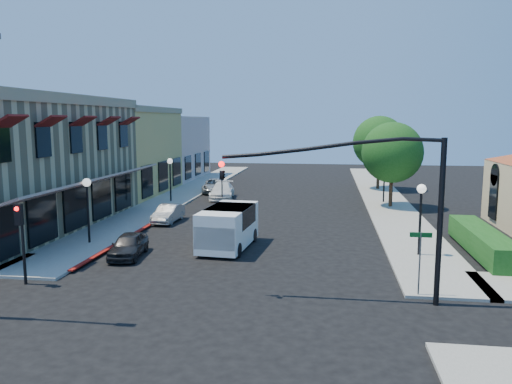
# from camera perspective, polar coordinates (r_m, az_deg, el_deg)

# --- Properties ---
(ground) EXTENTS (120.00, 120.00, 0.00)m
(ground) POSITION_cam_1_polar(r_m,az_deg,el_deg) (18.17, -5.35, -13.09)
(ground) COLOR black
(ground) RESTS_ON ground
(sidewalk_left) EXTENTS (3.50, 50.00, 0.12)m
(sidewalk_left) POSITION_cam_1_polar(r_m,az_deg,el_deg) (45.76, -8.08, -0.09)
(sidewalk_left) COLOR gray
(sidewalk_left) RESTS_ON ground
(sidewalk_right) EXTENTS (3.50, 50.00, 0.12)m
(sidewalk_right) POSITION_cam_1_polar(r_m,az_deg,el_deg) (44.18, 14.27, -0.56)
(sidewalk_right) COLOR gray
(sidewalk_right) RESTS_ON ground
(curb_red_strip) EXTENTS (0.25, 10.00, 0.06)m
(curb_red_strip) POSITION_cam_1_polar(r_m,az_deg,el_deg) (27.59, -15.49, -5.92)
(curb_red_strip) COLOR maroon
(curb_red_strip) RESTS_ON ground
(corner_brick_building) EXTENTS (11.77, 18.20, 8.10)m
(corner_brick_building) POSITION_cam_1_polar(r_m,az_deg,el_deg) (33.77, -27.09, 2.91)
(corner_brick_building) COLOR tan
(corner_brick_building) RESTS_ON ground
(yellow_stucco_building) EXTENTS (10.00, 12.00, 7.60)m
(yellow_stucco_building) POSITION_cam_1_polar(r_m,az_deg,el_deg) (46.82, -16.50, 4.44)
(yellow_stucco_building) COLOR tan
(yellow_stucco_building) RESTS_ON ground
(pink_stucco_building) EXTENTS (10.00, 12.00, 7.00)m
(pink_stucco_building) POSITION_cam_1_polar(r_m,az_deg,el_deg) (57.93, -11.53, 4.97)
(pink_stucco_building) COLOR beige
(pink_stucco_building) RESTS_ON ground
(hedge) EXTENTS (1.40, 8.00, 1.10)m
(hedge) POSITION_cam_1_polar(r_m,az_deg,el_deg) (27.37, 24.36, -6.47)
(hedge) COLOR #174C15
(hedge) RESTS_ON ground
(street_tree_a) EXTENTS (4.56, 4.56, 6.48)m
(street_tree_a) POSITION_cam_1_polar(r_m,az_deg,el_deg) (38.81, 15.31, 4.37)
(street_tree_a) COLOR #301F13
(street_tree_a) RESTS_ON ground
(street_tree_b) EXTENTS (4.94, 4.94, 7.02)m
(street_tree_b) POSITION_cam_1_polar(r_m,az_deg,el_deg) (48.72, 13.91, 5.55)
(street_tree_b) COLOR #301F13
(street_tree_b) RESTS_ON ground
(signal_mast_arm) EXTENTS (8.01, 0.39, 6.00)m
(signal_mast_arm) POSITION_cam_1_polar(r_m,az_deg,el_deg) (18.21, 13.86, 0.07)
(signal_mast_arm) COLOR black
(signal_mast_arm) RESTS_ON ground
(secondary_signal) EXTENTS (0.28, 0.42, 3.32)m
(secondary_signal) POSITION_cam_1_polar(r_m,az_deg,el_deg) (21.96, -25.30, -3.81)
(secondary_signal) COLOR black
(secondary_signal) RESTS_ON ground
(street_name_sign) EXTENTS (0.80, 0.06, 2.50)m
(street_name_sign) POSITION_cam_1_polar(r_m,az_deg,el_deg) (19.58, 18.24, -6.68)
(street_name_sign) COLOR #595B5E
(street_name_sign) RESTS_ON ground
(lamppost_left_near) EXTENTS (0.44, 0.44, 3.57)m
(lamppost_left_near) POSITION_cam_1_polar(r_m,az_deg,el_deg) (27.75, -18.73, -0.22)
(lamppost_left_near) COLOR black
(lamppost_left_near) RESTS_ON ground
(lamppost_left_far) EXTENTS (0.44, 0.44, 3.57)m
(lamppost_left_far) POSITION_cam_1_polar(r_m,az_deg,el_deg) (40.63, -9.79, 2.63)
(lamppost_left_far) COLOR black
(lamppost_left_far) RESTS_ON ground
(lamppost_right_near) EXTENTS (0.44, 0.44, 3.57)m
(lamppost_right_near) POSITION_cam_1_polar(r_m,az_deg,el_deg) (25.14, 18.34, -1.03)
(lamppost_right_near) COLOR black
(lamppost_right_near) RESTS_ON ground
(lamppost_right_far) EXTENTS (0.44, 0.44, 3.57)m
(lamppost_right_far) POSITION_cam_1_polar(r_m,az_deg,el_deg) (40.87, 14.48, 2.53)
(lamppost_right_far) COLOR black
(lamppost_right_far) RESTS_ON ground
(white_van) EXTENTS (2.48, 4.97, 2.13)m
(white_van) POSITION_cam_1_polar(r_m,az_deg,el_deg) (25.83, -3.22, -3.78)
(white_van) COLOR white
(white_van) RESTS_ON ground
(parked_car_a) EXTENTS (1.74, 3.54, 1.16)m
(parked_car_a) POSITION_cam_1_polar(r_m,az_deg,el_deg) (25.11, -14.36, -5.91)
(parked_car_a) COLOR black
(parked_car_a) RESTS_ON ground
(parked_car_b) EXTENTS (1.30, 3.47, 1.13)m
(parked_car_b) POSITION_cam_1_polar(r_m,az_deg,el_deg) (33.00, -10.00, -2.44)
(parked_car_b) COLOR #979A9C
(parked_car_b) RESTS_ON ground
(parked_car_c) EXTENTS (2.41, 4.79, 1.33)m
(parked_car_c) POSITION_cam_1_polar(r_m,az_deg,el_deg) (42.32, -3.90, 0.13)
(parked_car_c) COLOR white
(parked_car_c) RESTS_ON ground
(parked_car_d) EXTENTS (2.70, 4.78, 1.26)m
(parked_car_d) POSITION_cam_1_polar(r_m,az_deg,el_deg) (45.93, -4.71, 0.71)
(parked_car_d) COLOR #9C9FA1
(parked_car_d) RESTS_ON ground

